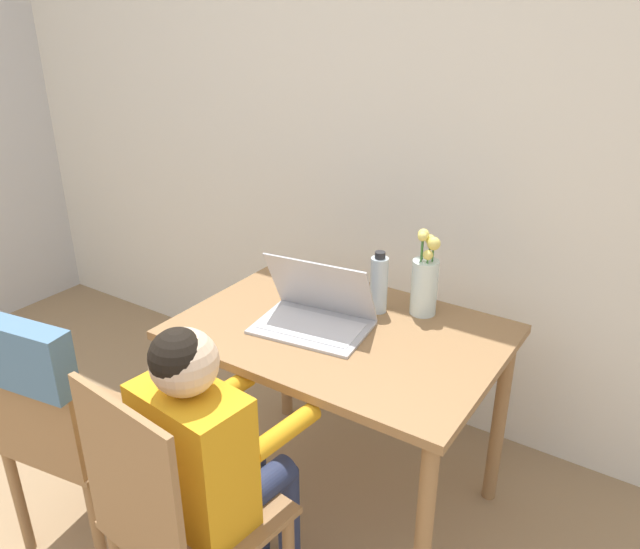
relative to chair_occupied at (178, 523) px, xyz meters
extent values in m
cube|color=white|center=(-0.21, 1.46, 0.77)|extent=(6.40, 0.05, 2.50)
cube|color=olive|center=(0.05, 0.74, 0.25)|extent=(1.06, 0.75, 0.03)
cylinder|color=olive|center=(-0.43, 0.42, -0.12)|extent=(0.05, 0.05, 0.71)
cylinder|color=olive|center=(0.52, 0.42, -0.12)|extent=(0.05, 0.05, 0.71)
cylinder|color=olive|center=(-0.43, 1.07, -0.12)|extent=(0.05, 0.05, 0.71)
cylinder|color=olive|center=(0.52, 1.07, -0.12)|extent=(0.05, 0.05, 0.71)
cube|color=olive|center=(0.01, 0.07, -0.03)|extent=(0.44, 0.44, 0.02)
cube|color=olive|center=(-0.01, -0.12, 0.21)|extent=(0.38, 0.06, 0.48)
cylinder|color=olive|center=(-0.14, 0.26, -0.26)|extent=(0.04, 0.04, 0.43)
cube|color=olive|center=(-0.58, 0.14, -0.03)|extent=(0.46, 0.46, 0.02)
cube|color=olive|center=(-0.55, -0.05, 0.21)|extent=(0.38, 0.08, 0.48)
cylinder|color=olive|center=(-0.44, 0.34, -0.26)|extent=(0.04, 0.04, 0.43)
cylinder|color=olive|center=(-0.77, 0.28, -0.26)|extent=(0.04, 0.04, 0.43)
cylinder|color=olive|center=(-0.39, 0.00, -0.26)|extent=(0.04, 0.04, 0.43)
cylinder|color=olive|center=(-0.72, -0.05, -0.26)|extent=(0.04, 0.04, 0.43)
cube|color=slate|center=(-0.55, -0.05, 0.36)|extent=(0.40, 0.14, 0.20)
cube|color=orange|center=(0.01, 0.07, 0.18)|extent=(0.33, 0.21, 0.40)
sphere|color=beige|center=(0.01, 0.07, 0.47)|extent=(0.17, 0.17, 0.17)
sphere|color=black|center=(0.01, 0.06, 0.49)|extent=(0.15, 0.15, 0.15)
cylinder|color=navy|center=(0.09, 0.20, -0.01)|extent=(0.12, 0.29, 0.09)
cylinder|color=navy|center=(-0.05, 0.22, -0.01)|extent=(0.12, 0.29, 0.09)
cylinder|color=navy|center=(0.11, 0.34, -0.25)|extent=(0.08, 0.08, 0.45)
cylinder|color=navy|center=(-0.03, 0.36, -0.25)|extent=(0.08, 0.08, 0.45)
cylinder|color=orange|center=(0.16, 0.26, 0.20)|extent=(0.08, 0.24, 0.06)
cylinder|color=orange|center=(-0.10, 0.29, 0.20)|extent=(0.08, 0.24, 0.06)
cube|color=#B2B2B7|center=(-0.03, 0.69, 0.27)|extent=(0.40, 0.30, 0.01)
cube|color=silver|center=(-0.03, 0.69, 0.27)|extent=(0.35, 0.22, 0.00)
cube|color=#B2B2B7|center=(-0.04, 0.75, 0.38)|extent=(0.38, 0.17, 0.23)
cube|color=black|center=(-0.04, 0.76, 0.38)|extent=(0.34, 0.15, 0.20)
cylinder|color=silver|center=(0.23, 0.99, 0.36)|extent=(0.09, 0.09, 0.20)
cylinder|color=#3D7A38|center=(0.25, 1.00, 0.41)|extent=(0.01, 0.01, 0.22)
sphere|color=#EFDB66|center=(0.25, 1.00, 0.52)|extent=(0.05, 0.05, 0.05)
cylinder|color=#3D7A38|center=(0.23, 1.01, 0.41)|extent=(0.01, 0.01, 0.23)
sphere|color=#EFDB66|center=(0.23, 1.01, 0.53)|extent=(0.03, 0.03, 0.03)
cylinder|color=#3D7A38|center=(0.21, 1.00, 0.42)|extent=(0.01, 0.01, 0.25)
sphere|color=#EFDB66|center=(0.21, 1.00, 0.55)|extent=(0.04, 0.04, 0.04)
cylinder|color=#3D7A38|center=(0.21, 0.98, 0.42)|extent=(0.01, 0.01, 0.25)
sphere|color=#EFDB66|center=(0.21, 0.98, 0.55)|extent=(0.03, 0.03, 0.03)
cylinder|color=#3D7A38|center=(0.24, 0.98, 0.39)|extent=(0.01, 0.01, 0.19)
sphere|color=#EFDB66|center=(0.24, 0.98, 0.49)|extent=(0.03, 0.03, 0.03)
cylinder|color=silver|center=(0.09, 0.92, 0.36)|extent=(0.06, 0.06, 0.20)
cylinder|color=#262628|center=(0.09, 0.92, 0.47)|extent=(0.04, 0.04, 0.02)
camera|label=1|loc=(1.00, -0.83, 1.28)|focal=35.00mm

